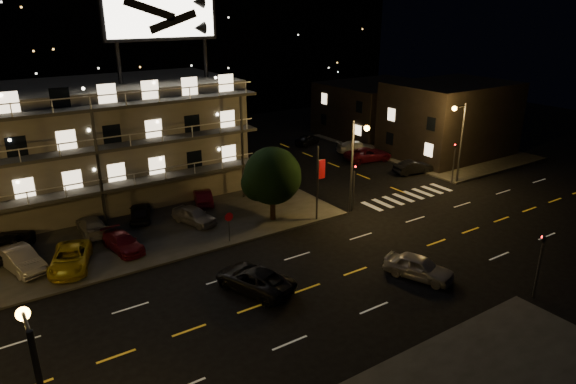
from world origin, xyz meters
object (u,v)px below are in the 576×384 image
lot_car_7 (92,225)px  side_car_0 (413,167)px  lot_car_2 (70,258)px  lot_car_4 (194,215)px  road_car_east (419,267)px  tree (272,178)px  road_car_west (254,279)px

lot_car_7 → side_car_0: size_ratio=1.07×
lot_car_7 → side_car_0: 32.39m
lot_car_2 → lot_car_7: size_ratio=1.12×
lot_car_7 → lot_car_4: bearing=162.5°
lot_car_2 → road_car_east: size_ratio=1.12×
side_car_0 → road_car_east: size_ratio=0.94×
lot_car_4 → side_car_0: 24.87m
lot_car_7 → road_car_east: bearing=132.6°
tree → lot_car_2: 16.02m
road_car_east → tree: bearing=81.0°
tree → side_car_0: size_ratio=1.45×
road_car_east → road_car_west: (-9.74, 4.65, -0.02)m
lot_car_4 → lot_car_7: lot_car_4 is taller
side_car_0 → road_car_west: road_car_west is taller
lot_car_4 → lot_car_7: bearing=142.3°
tree → road_car_east: bearing=-77.3°
lot_car_4 → road_car_east: 18.29m
tree → side_car_0: tree is taller
lot_car_4 → road_car_east: lot_car_4 is taller
tree → lot_car_7: tree is taller
lot_car_4 → road_car_west: 11.49m
lot_car_4 → road_car_west: bearing=-113.4°
lot_car_2 → road_car_west: size_ratio=0.95×
road_car_east → road_car_west: bearing=132.8°
lot_car_7 → road_car_west: size_ratio=0.84×
lot_car_2 → lot_car_7: 5.64m
lot_car_2 → road_car_east: (18.73, -13.73, -0.09)m
lot_car_4 → road_car_east: size_ratio=0.91×
tree → road_car_east: (2.98, -13.29, -3.02)m
tree → lot_car_2: (-15.75, 0.44, -2.93)m
lot_car_2 → lot_car_4: 10.30m
tree → lot_car_4: tree is taller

